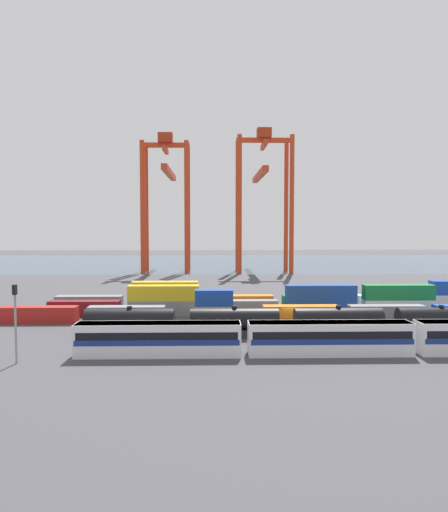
{
  "coord_description": "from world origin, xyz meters",
  "views": [
    {
      "loc": [
        -12.11,
        -74.17,
        15.0
      ],
      "look_at": [
        -9.81,
        23.67,
        9.25
      ],
      "focal_mm": 33.3,
      "sensor_mm": 36.0,
      "label": 1
    }
  ],
  "objects_px": {
    "passenger_train": "(330,337)",
    "gantry_crane_west": "(167,188)",
    "freight_tank_row": "(286,322)",
    "signal_mast": "(15,313)",
    "gantry_crane_central": "(263,186)",
    "shipping_container_1": "(127,314)",
    "shipping_container_2": "(214,314)",
    "shipping_container_20": "(315,302)"
  },
  "relations": [
    {
      "from": "passenger_train",
      "to": "gantry_crane_west",
      "type": "height_order",
      "value": "gantry_crane_west"
    },
    {
      "from": "freight_tank_row",
      "to": "gantry_crane_west",
      "type": "relative_size",
      "value": 1.18
    },
    {
      "from": "signal_mast",
      "to": "gantry_crane_central",
      "type": "relative_size",
      "value": 0.18
    },
    {
      "from": "shipping_container_1",
      "to": "gantry_crane_central",
      "type": "distance_m",
      "value": 99.89
    },
    {
      "from": "freight_tank_row",
      "to": "shipping_container_2",
      "type": "distance_m",
      "value": 14.47
    },
    {
      "from": "shipping_container_20",
      "to": "gantry_crane_central",
      "type": "height_order",
      "value": "gantry_crane_central"
    },
    {
      "from": "freight_tank_row",
      "to": "shipping_container_1",
      "type": "distance_m",
      "value": 26.08
    },
    {
      "from": "passenger_train",
      "to": "shipping_container_20",
      "type": "height_order",
      "value": "passenger_train"
    },
    {
      "from": "shipping_container_1",
      "to": "gantry_crane_west",
      "type": "relative_size",
      "value": 0.26
    },
    {
      "from": "signal_mast",
      "to": "shipping_container_1",
      "type": "bearing_deg",
      "value": 70.62
    },
    {
      "from": "signal_mast",
      "to": "gantry_crane_central",
      "type": "bearing_deg",
      "value": 70.95
    },
    {
      "from": "gantry_crane_west",
      "to": "gantry_crane_central",
      "type": "relative_size",
      "value": 0.96
    },
    {
      "from": "shipping_container_1",
      "to": "signal_mast",
      "type": "bearing_deg",
      "value": -109.38
    },
    {
      "from": "freight_tank_row",
      "to": "shipping_container_1",
      "type": "bearing_deg",
      "value": 156.36
    },
    {
      "from": "shipping_container_2",
      "to": "passenger_train",
      "type": "bearing_deg",
      "value": -55.51
    },
    {
      "from": "signal_mast",
      "to": "shipping_container_1",
      "type": "relative_size",
      "value": 0.73
    },
    {
      "from": "signal_mast",
      "to": "shipping_container_2",
      "type": "distance_m",
      "value": 32.0
    },
    {
      "from": "passenger_train",
      "to": "gantry_crane_central",
      "type": "distance_m",
      "value": 113.88
    },
    {
      "from": "signal_mast",
      "to": "shipping_container_2",
      "type": "bearing_deg",
      "value": 46.2
    },
    {
      "from": "gantry_crane_west",
      "to": "passenger_train",
      "type": "bearing_deg",
      "value": -74.87
    },
    {
      "from": "shipping_container_2",
      "to": "gantry_crane_central",
      "type": "distance_m",
      "value": 96.46
    },
    {
      "from": "shipping_container_2",
      "to": "shipping_container_20",
      "type": "relative_size",
      "value": 0.5
    },
    {
      "from": "gantry_crane_west",
      "to": "freight_tank_row",
      "type": "bearing_deg",
      "value": -75.47
    },
    {
      "from": "passenger_train",
      "to": "gantry_crane_west",
      "type": "relative_size",
      "value": 1.27
    },
    {
      "from": "signal_mast",
      "to": "gantry_crane_west",
      "type": "distance_m",
      "value": 115.7
    },
    {
      "from": "passenger_train",
      "to": "shipping_container_1",
      "type": "height_order",
      "value": "passenger_train"
    },
    {
      "from": "signal_mast",
      "to": "shipping_container_2",
      "type": "xyz_separation_m",
      "value": [
        21.95,
        22.89,
        -4.32
      ]
    },
    {
      "from": "freight_tank_row",
      "to": "shipping_container_20",
      "type": "xyz_separation_m",
      "value": [
        8.79,
        22.29,
        -0.74
      ]
    },
    {
      "from": "passenger_train",
      "to": "gantry_crane_central",
      "type": "relative_size",
      "value": 1.23
    },
    {
      "from": "shipping_container_20",
      "to": "gantry_crane_west",
      "type": "xyz_separation_m",
      "value": [
        -34.91,
        78.5,
        27.46
      ]
    },
    {
      "from": "passenger_train",
      "to": "signal_mast",
      "type": "distance_m",
      "value": 35.9
    },
    {
      "from": "shipping_container_1",
      "to": "shipping_container_2",
      "type": "relative_size",
      "value": 2.0
    },
    {
      "from": "signal_mast",
      "to": "gantry_crane_west",
      "type": "height_order",
      "value": "gantry_crane_west"
    },
    {
      "from": "passenger_train",
      "to": "gantry_crane_central",
      "type": "height_order",
      "value": "gantry_crane_central"
    },
    {
      "from": "shipping_container_2",
      "to": "shipping_container_1",
      "type": "bearing_deg",
      "value": 180.0
    },
    {
      "from": "freight_tank_row",
      "to": "gantry_crane_central",
      "type": "bearing_deg",
      "value": 85.89
    },
    {
      "from": "signal_mast",
      "to": "shipping_container_20",
      "type": "bearing_deg",
      "value": 40.45
    },
    {
      "from": "shipping_container_1",
      "to": "shipping_container_20",
      "type": "height_order",
      "value": "same"
    },
    {
      "from": "shipping_container_20",
      "to": "gantry_crane_central",
      "type": "xyz_separation_m",
      "value": [
        -1.53,
        78.76,
        28.32
      ]
    },
    {
      "from": "freight_tank_row",
      "to": "signal_mast",
      "type": "xyz_separation_m",
      "value": [
        -31.93,
        -12.43,
        3.58
      ]
    },
    {
      "from": "freight_tank_row",
      "to": "gantry_crane_west",
      "type": "xyz_separation_m",
      "value": [
        -26.13,
        100.78,
        26.73
      ]
    },
    {
      "from": "passenger_train",
      "to": "signal_mast",
      "type": "xyz_separation_m",
      "value": [
        -35.61,
        -3.01,
        3.48
      ]
    }
  ]
}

